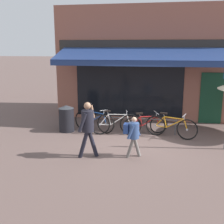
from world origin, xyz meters
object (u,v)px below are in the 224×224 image
object	(u,v)px
bicycle_orange	(171,127)
pedestrian_adult	(88,124)
bicycle_blue	(94,121)
bicycle_red	(146,124)
bicycle_silver	(115,124)
litter_bin	(67,118)
pedestrian_child	(133,132)

from	to	relation	value
bicycle_orange	pedestrian_adult	size ratio (longest dim) A/B	1.09
bicycle_blue	bicycle_red	xyz separation A→B (m)	(1.94, -0.05, -0.02)
bicycle_blue	bicycle_orange	distance (m)	2.84
bicycle_red	bicycle_blue	bearing A→B (deg)	158.07
bicycle_blue	bicycle_silver	xyz separation A→B (m)	(0.84, -0.23, 0.00)
bicycle_blue	litter_bin	bearing A→B (deg)	-147.30
bicycle_orange	pedestrian_child	distance (m)	2.32
litter_bin	bicycle_silver	bearing A→B (deg)	-0.90
bicycle_silver	pedestrian_child	bearing A→B (deg)	-78.94
bicycle_orange	pedestrian_adult	distance (m)	3.32
bicycle_blue	bicycle_orange	world-z (taller)	bicycle_blue
bicycle_red	bicycle_orange	size ratio (longest dim) A/B	0.88
bicycle_orange	pedestrian_child	xyz separation A→B (m)	(-1.13, -1.99, 0.34)
bicycle_blue	bicycle_red	world-z (taller)	bicycle_blue
bicycle_blue	bicycle_silver	size ratio (longest dim) A/B	0.94
pedestrian_adult	litter_bin	size ratio (longest dim) A/B	1.63
bicycle_blue	pedestrian_adult	xyz separation A→B (m)	(0.44, -2.52, 0.60)
bicycle_red	pedestrian_child	distance (m)	2.28
bicycle_red	pedestrian_adult	distance (m)	2.96
pedestrian_child	bicycle_orange	bearing A→B (deg)	62.73
bicycle_red	bicycle_orange	bearing A→B (deg)	-35.98
bicycle_blue	litter_bin	world-z (taller)	litter_bin
pedestrian_child	litter_bin	distance (m)	3.42
pedestrian_child	bicycle_blue	bearing A→B (deg)	128.84
bicycle_red	litter_bin	distance (m)	2.95
bicycle_red	litter_bin	bearing A→B (deg)	162.51
bicycle_silver	bicycle_red	bearing A→B (deg)	-2.32
pedestrian_child	litter_bin	size ratio (longest dim) A/B	1.21
pedestrian_adult	pedestrian_child	bearing A→B (deg)	12.03
bicycle_blue	pedestrian_child	distance (m)	2.87
bicycle_orange	litter_bin	size ratio (longest dim) A/B	1.79
bicycle_blue	litter_bin	xyz separation A→B (m)	(-1.00, -0.20, 0.11)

